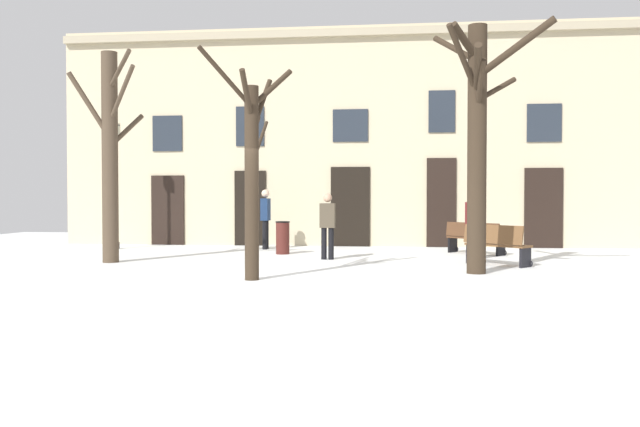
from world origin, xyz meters
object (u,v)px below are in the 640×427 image
streetlamp (115,171)px  person_near_bench (266,216)px  tree_near_facade (478,134)px  person_by_shop_door (328,223)px  tree_left_of_center (252,167)px  person_strolling (473,222)px  tree_right_of_center (110,152)px  bench_near_center_tree (496,245)px  litter_bin (283,238)px  bench_back_to_back_left (475,238)px

streetlamp → person_near_bench: size_ratio=2.15×
tree_near_facade → person_by_shop_door: bearing=141.1°
tree_left_of_center → person_strolling: bearing=45.1°
tree_right_of_center → bench_near_center_tree: tree_right_of_center is taller
litter_bin → person_strolling: bearing=-10.7°
tree_right_of_center → bench_near_center_tree: bearing=2.5°
person_by_shop_door → person_near_bench: bearing=128.0°
tree_left_of_center → bench_back_to_back_left: tree_left_of_center is taller
tree_right_of_center → person_near_bench: 5.51m
person_near_bench → tree_near_facade: bearing=-131.9°
person_near_bench → person_by_shop_door: (2.20, -3.03, -0.09)m
tree_left_of_center → tree_right_of_center: (-4.12, 2.88, 0.51)m
bench_near_center_tree → person_strolling: person_strolling is taller
person_by_shop_door → bench_near_center_tree: bearing=-11.1°
tree_left_of_center → person_strolling: tree_left_of_center is taller
person_near_bench → person_by_shop_door: size_ratio=1.08×
person_strolling → person_by_shop_door: 3.70m
tree_near_facade → person_strolling: (0.28, 3.20, -1.92)m
streetlamp → person_strolling: bearing=-11.9°
tree_left_of_center → streetlamp: (-5.75, 6.89, 0.22)m
tree_near_facade → bench_back_to_back_left: size_ratio=3.27×
bench_back_to_back_left → person_strolling: bearing=123.1°
tree_right_of_center → litter_bin: size_ratio=5.58×
bench_near_center_tree → litter_bin: bearing=18.3°
person_strolling → person_near_bench: size_ratio=0.95×
person_strolling → person_near_bench: bearing=-4.4°
streetlamp → bench_near_center_tree: bearing=-18.5°
tree_right_of_center → bench_near_center_tree: size_ratio=3.42×
tree_left_of_center → bench_back_to_back_left: bearing=51.9°
tree_right_of_center → person_near_bench: tree_right_of_center is taller
tree_near_facade → person_near_bench: size_ratio=2.84×
bench_near_center_tree → person_by_shop_door: person_by_shop_door is taller
streetlamp → person_by_shop_door: 7.41m
person_near_bench → streetlamp: bearing=98.6°
bench_back_to_back_left → person_strolling: person_strolling is taller
person_strolling → person_near_bench: person_near_bench is taller
tree_right_of_center → litter_bin: (3.73, 2.77, -2.20)m
tree_left_of_center → tree_near_facade: bearing=18.8°
tree_left_of_center → person_near_bench: bearing=99.3°
person_strolling → tree_right_of_center: bearing=30.9°
bench_back_to_back_left → litter_bin: bearing=47.3°
tree_right_of_center → bench_back_to_back_left: size_ratio=3.24×
tree_left_of_center → streetlamp: 8.98m
streetlamp → bench_back_to_back_left: size_ratio=2.48×
tree_left_of_center → bench_near_center_tree: 6.24m
streetlamp → person_by_shop_door: bearing=-21.5°
tree_left_of_center → litter_bin: bearing=93.9°
bench_back_to_back_left → streetlamp: bearing=37.4°
litter_bin → person_by_shop_door: person_by_shop_door is taller
tree_right_of_center → streetlamp: tree_right_of_center is taller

